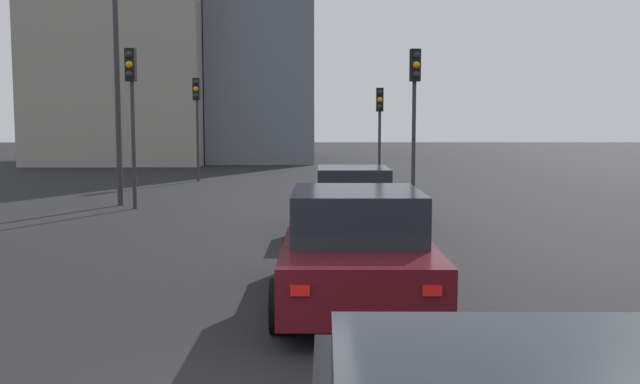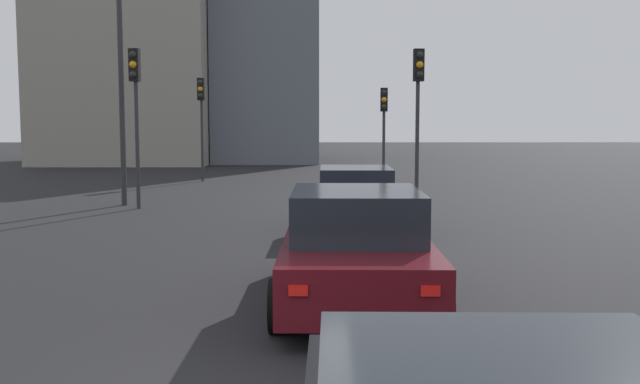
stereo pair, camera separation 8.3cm
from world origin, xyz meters
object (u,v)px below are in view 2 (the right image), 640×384
at_px(car_navy_left_lead, 355,200).
at_px(traffic_light_near_right, 418,95).
at_px(car_maroon_left_second, 356,248).
at_px(traffic_light_far_left, 201,107).
at_px(traffic_light_near_left, 135,95).
at_px(street_lamp_kerbside, 121,57).
at_px(traffic_light_far_right, 384,115).

relative_size(car_navy_left_lead, traffic_light_near_right, 1.01).
relative_size(car_maroon_left_second, traffic_light_far_left, 1.13).
bearing_deg(car_maroon_left_second, traffic_light_far_left, 15.47).
bearing_deg(traffic_light_near_left, car_navy_left_lead, 61.51).
bearing_deg(street_lamp_kerbside, traffic_light_near_left, -145.47).
xyz_separation_m(traffic_light_far_left, traffic_light_far_right, (-1.80, -7.27, -0.33)).
xyz_separation_m(car_navy_left_lead, car_maroon_left_second, (-6.33, 0.33, 0.04)).
height_order(traffic_light_near_left, traffic_light_far_right, traffic_light_near_left).
height_order(car_navy_left_lead, car_maroon_left_second, car_maroon_left_second).
height_order(traffic_light_near_left, street_lamp_kerbside, street_lamp_kerbside).
height_order(traffic_light_far_left, traffic_light_far_right, traffic_light_far_left).
distance_m(traffic_light_far_left, street_lamp_kerbside, 8.63).
height_order(car_navy_left_lead, traffic_light_near_left, traffic_light_near_left).
height_order(car_maroon_left_second, street_lamp_kerbside, street_lamp_kerbside).
distance_m(car_navy_left_lead, traffic_light_near_left, 7.67).
height_order(car_maroon_left_second, traffic_light_far_right, traffic_light_far_right).
bearing_deg(car_maroon_left_second, traffic_light_far_right, -5.60).
xyz_separation_m(car_navy_left_lead, traffic_light_near_left, (4.26, 5.88, 2.48)).
xyz_separation_m(car_maroon_left_second, traffic_light_far_right, (18.17, -2.04, 1.94)).
distance_m(traffic_light_near_right, traffic_light_far_right, 7.32).
bearing_deg(traffic_light_far_left, car_navy_left_lead, 27.34).
xyz_separation_m(traffic_light_near_left, street_lamp_kerbside, (0.90, 0.62, 1.11)).
height_order(traffic_light_far_right, street_lamp_kerbside, street_lamp_kerbside).
bearing_deg(street_lamp_kerbside, car_maroon_left_second, -151.77).
bearing_deg(traffic_light_far_left, traffic_light_near_right, 44.92).
distance_m(traffic_light_far_left, traffic_light_far_right, 7.50).
bearing_deg(traffic_light_near_left, street_lamp_kerbside, -138.02).
xyz_separation_m(car_navy_left_lead, street_lamp_kerbside, (5.16, 6.49, 3.59)).
xyz_separation_m(traffic_light_near_left, traffic_light_near_right, (0.29, -7.88, 0.01)).
xyz_separation_m(car_maroon_left_second, street_lamp_kerbside, (11.49, 6.17, 3.54)).
distance_m(traffic_light_near_right, traffic_light_far_left, 11.83).
bearing_deg(traffic_light_far_left, car_maroon_left_second, 19.86).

